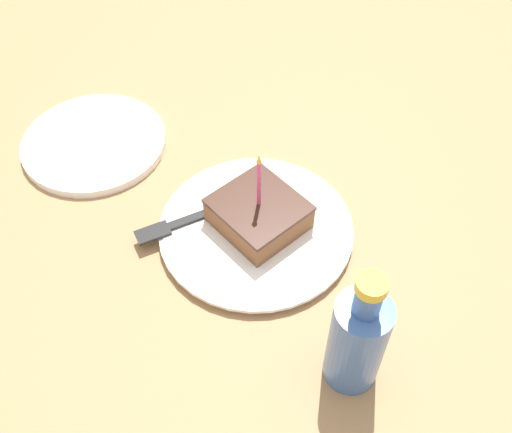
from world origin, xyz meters
TOP-DOWN VIEW (x-y plane):
  - ground_plane at (0.00, 0.00)m, footprint 2.40×2.40m
  - plate at (-0.01, 0.02)m, footprint 0.26×0.26m
  - cake_slice at (0.00, 0.02)m, footprint 0.10×0.11m
  - fork at (-0.06, 0.08)m, footprint 0.19×0.07m
  - bottle at (-0.06, -0.20)m, footprint 0.06×0.06m
  - side_plate at (-0.08, 0.31)m, footprint 0.22×0.22m

SIDE VIEW (x-z plane):
  - ground_plane at x=0.00m, z-range -0.04..0.00m
  - side_plate at x=-0.08m, z-range 0.00..0.01m
  - plate at x=-0.01m, z-range 0.00..0.02m
  - fork at x=-0.06m, z-range 0.01..0.02m
  - cake_slice at x=0.00m, z-range -0.03..0.10m
  - bottle at x=-0.06m, z-range -0.02..0.16m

